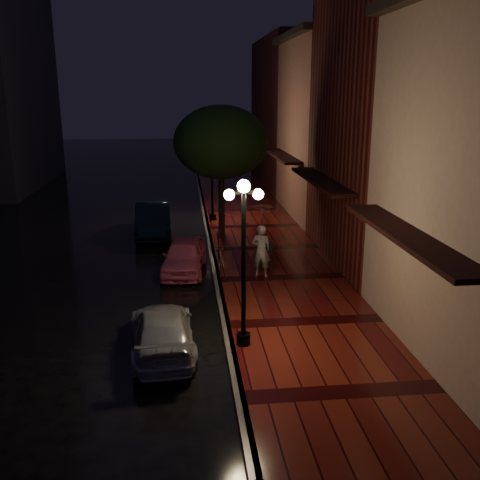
# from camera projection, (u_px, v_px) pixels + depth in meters

# --- Properties ---
(ground) EXTENTS (120.00, 120.00, 0.00)m
(ground) POSITION_uv_depth(u_px,v_px,m) (217.00, 284.00, 18.67)
(ground) COLOR black
(ground) RESTS_ON ground
(sidewalk) EXTENTS (4.50, 60.00, 0.15)m
(sidewalk) POSITION_uv_depth(u_px,v_px,m) (281.00, 279.00, 18.88)
(sidewalk) COLOR #410B0C
(sidewalk) RESTS_ON ground
(curb) EXTENTS (0.25, 60.00, 0.15)m
(curb) POSITION_uv_depth(u_px,v_px,m) (217.00, 282.00, 18.65)
(curb) COLOR #595451
(curb) RESTS_ON ground
(storefront_mid) EXTENTS (5.00, 8.00, 11.00)m
(storefront_mid) POSITION_uv_depth(u_px,v_px,m) (400.00, 119.00, 19.83)
(storefront_mid) COLOR #511914
(storefront_mid) RESTS_ON ground
(storefront_far) EXTENTS (5.00, 8.00, 9.00)m
(storefront_far) POSITION_uv_depth(u_px,v_px,m) (338.00, 131.00, 27.76)
(storefront_far) COLOR #8C5951
(storefront_far) RESTS_ON ground
(storefront_extra) EXTENTS (5.00, 12.00, 10.00)m
(storefront_extra) POSITION_uv_depth(u_px,v_px,m) (298.00, 113.00, 37.20)
(storefront_extra) COLOR #511914
(storefront_extra) RESTS_ON ground
(streetlamp_near) EXTENTS (0.96, 0.36, 4.31)m
(streetlamp_near) POSITION_uv_depth(u_px,v_px,m) (244.00, 254.00, 13.22)
(streetlamp_near) COLOR black
(streetlamp_near) RESTS_ON sidewalk
(streetlamp_far) EXTENTS (0.96, 0.36, 4.31)m
(streetlamp_far) POSITION_uv_depth(u_px,v_px,m) (212.00, 172.00, 26.63)
(streetlamp_far) COLOR black
(streetlamp_far) RESTS_ON sidewalk
(street_tree) EXTENTS (4.16, 4.16, 5.80)m
(street_tree) POSITION_uv_depth(u_px,v_px,m) (221.00, 145.00, 23.33)
(street_tree) COLOR black
(street_tree) RESTS_ON sidewalk
(pink_car) EXTENTS (1.90, 3.79, 1.24)m
(pink_car) POSITION_uv_depth(u_px,v_px,m) (184.00, 256.00, 19.75)
(pink_car) COLOR #DA597D
(pink_car) RESTS_ON ground
(navy_car) EXTENTS (1.78, 4.57, 1.48)m
(navy_car) POSITION_uv_depth(u_px,v_px,m) (153.00, 219.00, 24.84)
(navy_car) COLOR black
(navy_car) RESTS_ON ground
(silver_car) EXTENTS (1.84, 3.98, 1.13)m
(silver_car) POSITION_uv_depth(u_px,v_px,m) (163.00, 331.00, 13.69)
(silver_car) COLOR #A5A6AC
(silver_car) RESTS_ON ground
(woman_with_umbrella) EXTENTS (1.09, 1.11, 2.63)m
(woman_with_umbrella) POSITION_uv_depth(u_px,v_px,m) (262.00, 229.00, 18.54)
(woman_with_umbrella) COLOR white
(woman_with_umbrella) RESTS_ON sidewalk
(parking_meter) EXTENTS (0.13, 0.11, 1.34)m
(parking_meter) POSITION_uv_depth(u_px,v_px,m) (219.00, 246.00, 19.82)
(parking_meter) COLOR black
(parking_meter) RESTS_ON sidewalk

